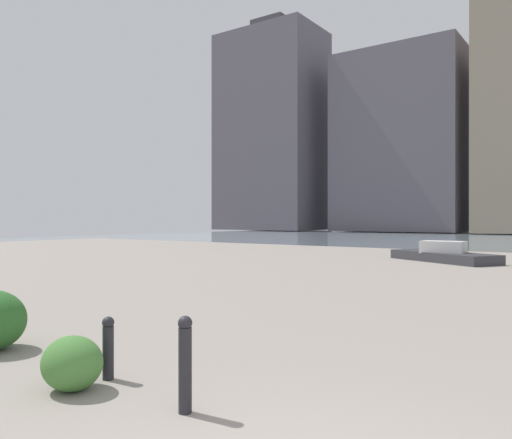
# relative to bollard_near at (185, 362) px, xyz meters

# --- Properties ---
(building_annex) EXTENTS (17.40, 13.55, 25.06)m
(building_annex) POSITION_rel_bollard_near_xyz_m (21.07, -67.63, 12.08)
(building_annex) COLOR #5B5660
(building_annex) RESTS_ON ground
(building_highrise) EXTENTS (16.02, 10.78, 33.66)m
(building_highrise) POSITION_rel_bollard_near_xyz_m (41.25, -63.67, 15.34)
(building_highrise) COLOR #5B5660
(building_highrise) RESTS_ON ground
(bollard_near) EXTENTS (0.13, 0.13, 0.87)m
(bollard_near) POSITION_rel_bollard_near_xyz_m (0.00, 0.00, 0.00)
(bollard_near) COLOR #232328
(bollard_near) RESTS_ON ground
(bollard_mid) EXTENTS (0.13, 0.13, 0.68)m
(bollard_mid) POSITION_rel_bollard_near_xyz_m (1.33, -0.20, -0.10)
(bollard_mid) COLOR #232328
(bollard_mid) RESTS_ON ground
(shrub_wide) EXTENTS (0.65, 0.58, 0.55)m
(shrub_wide) POSITION_rel_bollard_near_xyz_m (1.34, 0.23, -0.18)
(shrub_wide) COLOR #477F38
(shrub_wide) RESTS_ON ground
(boat) EXTENTS (4.75, 3.73, 0.95)m
(boat) POSITION_rel_bollard_near_xyz_m (2.42, -17.67, -0.24)
(boat) COLOR #333338
(boat) RESTS_ON ground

